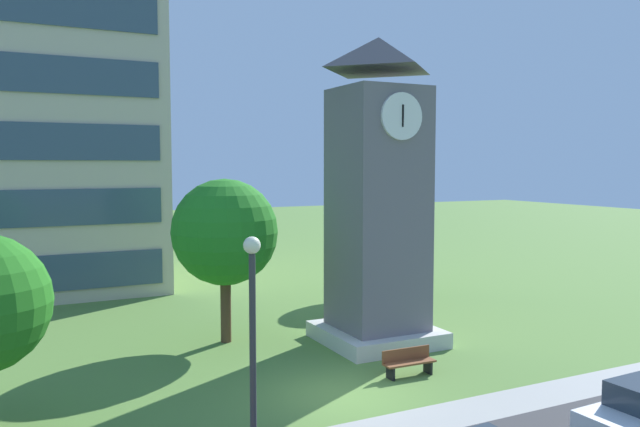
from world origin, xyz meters
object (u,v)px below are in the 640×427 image
tree_streetside (389,214)px  tree_by_building (225,232)px  street_lamp (253,334)px  park_bench (408,362)px  clock_tower (378,207)px

tree_streetside → tree_by_building: bearing=-154.7°
street_lamp → tree_streetside: size_ratio=0.89×
park_bench → tree_by_building: tree_by_building is taller
tree_by_building → tree_streetside: (10.61, 5.03, 0.02)m
clock_tower → street_lamp: clock_tower is taller
clock_tower → tree_by_building: size_ratio=1.84×
tree_by_building → tree_streetside: size_ratio=1.05×
street_lamp → tree_streetside: bearing=50.0°
tree_streetside → street_lamp: bearing=-130.0°
clock_tower → tree_streetside: 9.38m
clock_tower → park_bench: clock_tower is taller
street_lamp → clock_tower: bearing=46.0°
clock_tower → tree_streetside: bearing=55.0°
park_bench → tree_by_building: (-4.13, 6.42, 3.82)m
street_lamp → tree_streetside: (13.54, 16.11, 0.91)m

